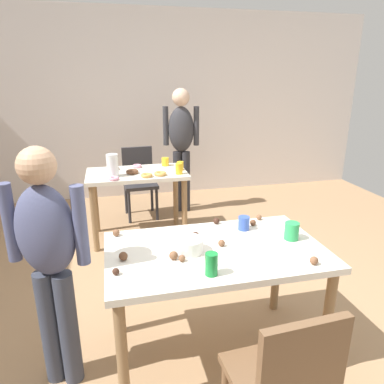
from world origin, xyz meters
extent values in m
plane|color=#9E7A56|center=(0.00, 0.00, 0.00)|extent=(6.40, 6.40, 0.00)
cube|color=silver|center=(0.00, 3.20, 1.30)|extent=(6.40, 0.10, 2.60)
cube|color=silver|center=(-0.13, -0.22, 0.73)|extent=(1.29, 0.77, 0.04)
cylinder|color=olive|center=(-0.72, -0.55, 0.35)|extent=(0.06, 0.06, 0.71)
cylinder|color=olive|center=(0.45, -0.55, 0.35)|extent=(0.06, 0.06, 0.71)
cylinder|color=olive|center=(-0.72, 0.11, 0.35)|extent=(0.06, 0.06, 0.71)
cylinder|color=olive|center=(0.45, 0.11, 0.35)|extent=(0.06, 0.06, 0.71)
cube|color=silver|center=(-0.44, 1.65, 0.73)|extent=(1.05, 0.62, 0.04)
cylinder|color=olive|center=(-0.91, 1.40, 0.35)|extent=(0.06, 0.06, 0.71)
cylinder|color=olive|center=(0.02, 1.40, 0.35)|extent=(0.06, 0.06, 0.71)
cylinder|color=olive|center=(-0.91, 1.90, 0.35)|extent=(0.06, 0.06, 0.71)
cylinder|color=olive|center=(0.02, 1.90, 0.35)|extent=(0.06, 0.06, 0.71)
cube|color=brown|center=(-0.06, -0.91, 0.43)|extent=(0.42, 0.42, 0.04)
cube|color=brown|center=(-0.04, -1.09, 0.66)|extent=(0.38, 0.06, 0.42)
cylinder|color=brown|center=(0.10, -0.73, 0.21)|extent=(0.04, 0.04, 0.41)
cube|color=#2D2D33|center=(-0.36, 2.24, 0.43)|extent=(0.42, 0.42, 0.04)
cube|color=#2D2D33|center=(-0.37, 2.42, 0.66)|extent=(0.38, 0.06, 0.42)
cylinder|color=#2D2D33|center=(-0.18, 2.08, 0.21)|extent=(0.04, 0.04, 0.41)
cylinder|color=#2D2D33|center=(-0.52, 2.06, 0.21)|extent=(0.04, 0.04, 0.41)
cylinder|color=#2D2D33|center=(-0.20, 2.42, 0.21)|extent=(0.04, 0.04, 0.41)
cylinder|color=#2D2D33|center=(-0.54, 2.40, 0.21)|extent=(0.04, 0.04, 0.41)
cylinder|color=#383D4C|center=(-1.11, -0.21, 0.36)|extent=(0.11, 0.11, 0.71)
cylinder|color=#383D4C|center=(-1.01, -0.25, 0.36)|extent=(0.11, 0.11, 0.71)
ellipsoid|color=#4C5175|center=(-1.06, -0.23, 0.97)|extent=(0.37, 0.29, 0.51)
sphere|color=tan|center=(-1.06, -0.23, 1.31)|extent=(0.19, 0.19, 0.19)
cylinder|color=#4C5175|center=(-1.24, -0.17, 1.00)|extent=(0.09, 0.09, 0.43)
cylinder|color=#4C5175|center=(-0.88, -0.29, 1.00)|extent=(0.09, 0.09, 0.43)
cylinder|color=#28282D|center=(0.24, 2.33, 0.40)|extent=(0.11, 0.11, 0.80)
cylinder|color=#28282D|center=(0.13, 2.36, 0.40)|extent=(0.11, 0.11, 0.80)
ellipsoid|color=#333338|center=(0.19, 2.34, 1.08)|extent=(0.36, 0.27, 0.57)
sphere|color=beige|center=(0.19, 2.34, 1.47)|extent=(0.22, 0.22, 0.22)
cylinder|color=#333338|center=(0.37, 2.30, 1.12)|extent=(0.08, 0.08, 0.48)
cylinder|color=#333338|center=(0.00, 2.39, 1.12)|extent=(0.08, 0.08, 0.48)
cylinder|color=white|center=(-0.30, -0.22, 0.79)|extent=(0.17, 0.17, 0.08)
cylinder|color=#198438|center=(-0.24, -0.49, 0.81)|extent=(0.07, 0.07, 0.12)
cube|color=silver|center=(-0.11, -0.41, 0.75)|extent=(0.17, 0.02, 0.01)
cylinder|color=#3351B2|center=(0.13, 0.00, 0.80)|extent=(0.07, 0.07, 0.09)
cylinder|color=green|center=(0.37, -0.21, 0.81)|extent=(0.09, 0.09, 0.11)
sphere|color=brown|center=(-0.09, -0.20, 0.77)|extent=(0.04, 0.04, 0.04)
sphere|color=#3D2319|center=(-0.22, -0.07, 0.77)|extent=(0.05, 0.05, 0.05)
sphere|color=brown|center=(0.21, 0.05, 0.77)|extent=(0.04, 0.04, 0.04)
sphere|color=brown|center=(-0.71, 0.09, 0.77)|extent=(0.05, 0.05, 0.05)
sphere|color=brown|center=(-0.68, -0.24, 0.77)|extent=(0.05, 0.05, 0.05)
sphere|color=#3D2319|center=(-0.02, 0.13, 0.77)|extent=(0.04, 0.04, 0.04)
sphere|color=brown|center=(0.30, 0.13, 0.77)|extent=(0.04, 0.04, 0.04)
sphere|color=brown|center=(0.33, -0.52, 0.77)|extent=(0.05, 0.05, 0.05)
sphere|color=#3D2319|center=(-0.72, -0.38, 0.77)|extent=(0.04, 0.04, 0.04)
sphere|color=brown|center=(-0.36, -0.32, 0.77)|extent=(0.04, 0.04, 0.04)
sphere|color=brown|center=(-0.40, -0.29, 0.77)|extent=(0.05, 0.05, 0.05)
sphere|color=brown|center=(-0.22, -0.35, 0.77)|extent=(0.04, 0.04, 0.04)
cylinder|color=white|center=(-0.69, 1.54, 0.86)|extent=(0.12, 0.12, 0.23)
cylinder|color=yellow|center=(-0.10, 1.86, 0.80)|extent=(0.08, 0.08, 0.09)
cylinder|color=yellow|center=(0.03, 1.63, 0.80)|extent=(0.07, 0.07, 0.09)
cylinder|color=yellow|center=(-0.02, 1.47, 0.81)|extent=(0.07, 0.07, 0.11)
torus|color=pink|center=(-0.69, 1.40, 0.77)|extent=(0.11, 0.11, 0.03)
torus|color=pink|center=(-0.42, 1.85, 0.77)|extent=(0.11, 0.11, 0.03)
torus|color=gold|center=(-0.22, 1.46, 0.77)|extent=(0.13, 0.13, 0.04)
torus|color=gold|center=(-0.36, 1.43, 0.77)|extent=(0.12, 0.12, 0.04)
torus|color=brown|center=(-0.49, 1.60, 0.77)|extent=(0.13, 0.13, 0.04)
torus|color=brown|center=(-0.67, 1.80, 0.77)|extent=(0.10, 0.10, 0.03)
camera|label=1|loc=(-0.71, -2.05, 1.74)|focal=33.39mm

